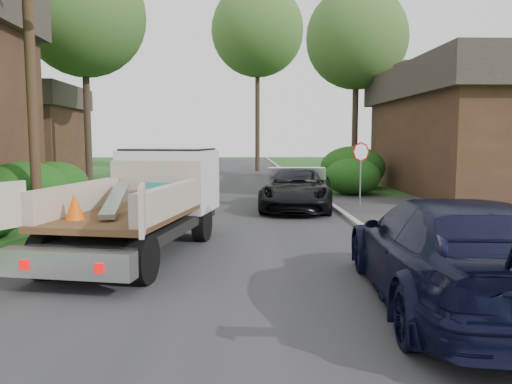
{
  "coord_description": "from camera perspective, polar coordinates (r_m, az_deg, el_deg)",
  "views": [
    {
      "loc": [
        0.55,
        -9.97,
        2.61
      ],
      "look_at": [
        0.99,
        3.14,
        1.2
      ],
      "focal_mm": 35.0,
      "sensor_mm": 36.0,
      "label": 1
    }
  ],
  "objects": [
    {
      "name": "ground",
      "position": [
        10.32,
        -4.96,
        -8.54
      ],
      "size": [
        120.0,
        120.0,
        0.0
      ],
      "primitive_type": "plane",
      "color": "#1C4814",
      "rests_on": "ground"
    },
    {
      "name": "road",
      "position": [
        20.15,
        -3.46,
        -1.3
      ],
      "size": [
        8.0,
        90.0,
        0.02
      ],
      "primitive_type": "cube",
      "color": "#28282B",
      "rests_on": "ground"
    },
    {
      "name": "curb_left",
      "position": [
        20.66,
        -14.91,
        -1.16
      ],
      "size": [
        0.2,
        90.0,
        0.12
      ],
      "primitive_type": "cube",
      "color": "#9E9E99",
      "rests_on": "ground"
    },
    {
      "name": "curb_right",
      "position": [
        20.44,
        8.11,
        -1.09
      ],
      "size": [
        0.2,
        90.0,
        0.12
      ],
      "primitive_type": "cube",
      "color": "#9E9E99",
      "rests_on": "ground"
    },
    {
      "name": "stop_sign",
      "position": [
        19.55,
        11.87,
        3.57
      ],
      "size": [
        0.71,
        0.32,
        2.48
      ],
      "color": "slate",
      "rests_on": "ground"
    },
    {
      "name": "utility_pole",
      "position": [
        16.32,
        -24.41,
        14.63
      ],
      "size": [
        2.42,
        1.25,
        10.0
      ],
      "color": "#382619",
      "rests_on": "ground"
    },
    {
      "name": "house_left_far",
      "position": [
        34.92,
        -25.8,
        6.26
      ],
      "size": [
        7.56,
        7.56,
        6.0
      ],
      "color": "#3C2318",
      "rests_on": "ground"
    },
    {
      "name": "house_right",
      "position": [
        27.02,
        25.72,
        6.7
      ],
      "size": [
        9.72,
        12.96,
        6.2
      ],
      "rotation": [
        0.0,
        0.0,
        1.57
      ],
      "color": "#3C2318",
      "rests_on": "ground"
    },
    {
      "name": "hedge_left_b",
      "position": [
        17.99,
        -24.97,
        0.22
      ],
      "size": [
        2.86,
        2.86,
        1.87
      ],
      "primitive_type": "ellipsoid",
      "color": "#1A3C0E",
      "rests_on": "ground"
    },
    {
      "name": "hedge_left_c",
      "position": [
        21.35,
        -22.04,
        0.96
      ],
      "size": [
        2.6,
        2.6,
        1.7
      ],
      "primitive_type": "ellipsoid",
      "color": "#1A3C0E",
      "rests_on": "ground"
    },
    {
      "name": "hedge_right_a",
      "position": [
        23.63,
        10.94,
        1.76
      ],
      "size": [
        2.6,
        2.6,
        1.7
      ],
      "primitive_type": "ellipsoid",
      "color": "#1A3C0E",
      "rests_on": "ground"
    },
    {
      "name": "hedge_right_b",
      "position": [
        26.68,
        10.99,
        2.79
      ],
      "size": [
        3.38,
        3.38,
        2.21
      ],
      "primitive_type": "ellipsoid",
      "color": "#1A3C0E",
      "rests_on": "ground"
    },
    {
      "name": "tree_left_far",
      "position": [
        28.86,
        -19.09,
        18.57
      ],
      "size": [
        6.4,
        6.4,
        12.2
      ],
      "color": "#2D2119",
      "rests_on": "ground"
    },
    {
      "name": "tree_right_far",
      "position": [
        31.32,
        11.44,
        16.82
      ],
      "size": [
        6.0,
        6.0,
        11.5
      ],
      "color": "#2D2119",
      "rests_on": "ground"
    },
    {
      "name": "tree_center_far",
      "position": [
        40.86,
        0.17,
        17.96
      ],
      "size": [
        7.2,
        7.2,
        14.6
      ],
      "color": "#2D2119",
      "rests_on": "ground"
    },
    {
      "name": "flatbed_truck",
      "position": [
        12.17,
        -11.69,
        -0.27
      ],
      "size": [
        3.76,
        6.59,
        2.35
      ],
      "rotation": [
        0.0,
        0.0,
        -0.2
      ],
      "color": "black",
      "rests_on": "ground"
    },
    {
      "name": "black_pickup",
      "position": [
        18.46,
        4.76,
        0.32
      ],
      "size": [
        3.3,
        5.7,
        1.49
      ],
      "primitive_type": "imported",
      "rotation": [
        0.0,
        0.0,
        -0.16
      ],
      "color": "black",
      "rests_on": "ground"
    },
    {
      "name": "navy_suv",
      "position": [
        8.33,
        21.24,
        -6.42
      ],
      "size": [
        2.91,
        6.12,
        1.72
      ],
      "primitive_type": "imported",
      "rotation": [
        0.0,
        0.0,
        3.06
      ],
      "color": "black",
      "rests_on": "ground"
    }
  ]
}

